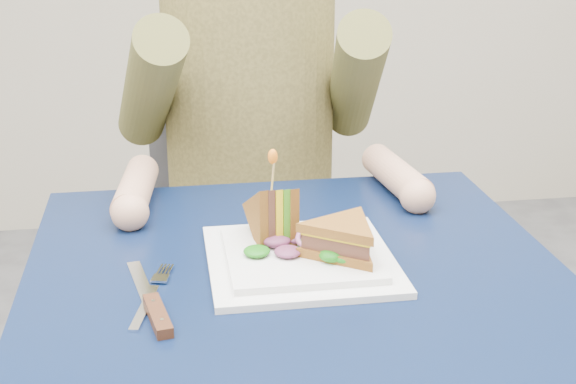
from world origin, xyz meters
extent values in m
cube|color=black|center=(0.00, 0.00, 0.71)|extent=(0.75, 0.75, 0.03)
cylinder|color=#595B5E|center=(0.32, 0.32, 0.35)|extent=(0.04, 0.04, 0.70)
cube|color=#47474C|center=(0.00, 0.61, 0.45)|extent=(0.42, 0.40, 0.04)
cube|color=#47474C|center=(0.00, 0.79, 0.70)|extent=(0.42, 0.03, 0.46)
cylinder|color=#47474C|center=(-0.18, 0.78, 0.21)|extent=(0.02, 0.02, 0.43)
cylinder|color=#47474C|center=(0.18, 0.78, 0.21)|extent=(0.02, 0.02, 0.43)
cylinder|color=brown|center=(0.00, 0.59, 0.87)|extent=(0.34, 0.34, 0.52)
cylinder|color=brown|center=(-0.20, 0.50, 0.89)|extent=(0.15, 0.39, 0.31)
cylinder|color=tan|center=(-0.23, 0.30, 0.76)|extent=(0.08, 0.20, 0.06)
sphere|color=tan|center=(-0.23, 0.20, 0.76)|extent=(0.06, 0.06, 0.06)
cylinder|color=brown|center=(0.20, 0.50, 0.89)|extent=(0.15, 0.39, 0.31)
cylinder|color=tan|center=(0.23, 0.30, 0.76)|extent=(0.08, 0.20, 0.06)
sphere|color=tan|center=(0.23, 0.20, 0.76)|extent=(0.06, 0.06, 0.06)
cube|color=white|center=(0.01, 0.03, 0.73)|extent=(0.26, 0.26, 0.01)
cube|color=white|center=(0.01, 0.03, 0.74)|extent=(0.21, 0.21, 0.01)
cube|color=silver|center=(-0.21, -0.07, 0.73)|extent=(0.04, 0.12, 0.00)
cube|color=silver|center=(-0.19, 0.00, 0.73)|extent=(0.03, 0.03, 0.00)
cube|color=silver|center=(-0.19, 0.03, 0.73)|extent=(0.01, 0.03, 0.00)
cube|color=silver|center=(-0.18, 0.03, 0.73)|extent=(0.01, 0.03, 0.00)
cube|color=silver|center=(-0.18, 0.03, 0.73)|extent=(0.01, 0.03, 0.00)
cube|color=silver|center=(-0.17, 0.03, 0.73)|extent=(0.01, 0.03, 0.00)
cube|color=silver|center=(-0.21, 0.00, 0.73)|extent=(0.04, 0.14, 0.00)
cube|color=black|center=(-0.19, -0.10, 0.74)|extent=(0.04, 0.10, 0.01)
cylinder|color=silver|center=(-0.20, -0.08, 0.74)|extent=(0.01, 0.01, 0.00)
cylinder|color=silver|center=(-0.19, -0.13, 0.74)|extent=(0.01, 0.01, 0.00)
cylinder|color=tan|center=(-0.02, 0.07, 0.85)|extent=(0.01, 0.01, 0.06)
ellipsoid|color=orange|center=(-0.02, 0.07, 0.88)|extent=(0.01, 0.01, 0.02)
torus|color=#9E4C7A|center=(0.02, 0.03, 0.77)|extent=(0.04, 0.04, 0.02)
camera|label=1|loc=(-0.17, -0.98, 1.22)|focal=50.00mm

